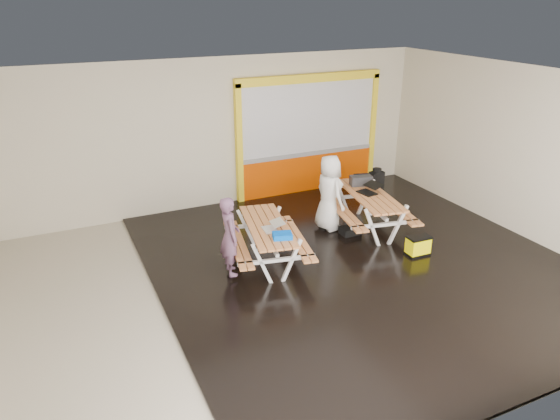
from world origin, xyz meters
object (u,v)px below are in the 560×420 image
person_left (230,236)px  blue_pouch (282,236)px  laptop_right (369,190)px  picnic_table_left (267,234)px  picnic_table_right (369,203)px  fluke_bag (418,246)px  dark_case (350,230)px  person_right (329,193)px  backpack (376,180)px  toolbox (361,180)px  laptop_left (272,227)px

person_left → blue_pouch: 0.92m
laptop_right → picnic_table_left: bearing=-168.3°
picnic_table_right → fluke_bag: (0.19, -1.44, -0.41)m
person_left → dark_case: bearing=-71.8°
person_left → person_right: size_ratio=0.89×
person_left → person_right: person_right is taller
person_left → blue_pouch: person_left is taller
person_right → laptop_right: (0.83, -0.26, 0.02)m
person_left → backpack: size_ratio=2.72×
picnic_table_left → person_left: bearing=-164.2°
picnic_table_right → blue_pouch: blue_pouch is taller
blue_pouch → person_right: bearing=39.0°
picnic_table_right → fluke_bag: size_ratio=5.14×
blue_pouch → toolbox: size_ratio=0.64×
person_left → fluke_bag: size_ratio=3.16×
person_right → laptop_right: size_ratio=3.22×
dark_case → picnic_table_left: bearing=-169.3°
laptop_left → blue_pouch: (0.01, -0.40, -0.00)m
person_left → laptop_left: size_ratio=3.60×
person_right → blue_pouch: size_ratio=4.91×
picnic_table_right → fluke_bag: picnic_table_right is taller
person_left → dark_case: 3.05m
person_right → backpack: (1.59, 0.56, -0.12)m
person_left → person_right: 2.79m
blue_pouch → backpack: size_ratio=0.62×
picnic_table_left → dark_case: picnic_table_left is taller
laptop_left → fluke_bag: laptop_left is taller
fluke_bag → picnic_table_right: bearing=97.6°
laptop_right → fluke_bag: size_ratio=1.10×
toolbox → fluke_bag: 2.12m
picnic_table_left → laptop_right: bearing=11.7°
person_right → dark_case: (0.31, -0.41, -0.76)m
laptop_right → picnic_table_right: bearing=-112.4°
dark_case → fluke_bag: bearing=-63.4°
person_right → backpack: bearing=-76.5°
person_right → toolbox: size_ratio=3.16×
toolbox → person_left: bearing=-160.5°
picnic_table_left → fluke_bag: picnic_table_left is taller
person_right → fluke_bag: person_right is taller
picnic_table_right → person_left: person_left is taller
laptop_left → dark_case: bearing=16.7°
laptop_right → blue_pouch: (-2.60, -1.17, -0.05)m
picnic_table_left → laptop_left: (0.00, -0.23, 0.24)m
person_right → fluke_bag: (0.99, -1.77, -0.65)m
person_left → toolbox: (3.52, 1.25, 0.11)m
laptop_right → toolbox: toolbox is taller
person_right → picnic_table_left: bearing=108.3°
person_right → dark_case: person_right is taller
picnic_table_right → dark_case: size_ratio=5.82×
picnic_table_left → blue_pouch: blue_pouch is taller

